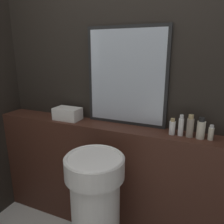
{
  "coord_description": "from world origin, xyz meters",
  "views": [
    {
      "loc": [
        0.63,
        -0.23,
        1.56
      ],
      "look_at": [
        0.02,
        1.18,
        1.13
      ],
      "focal_mm": 35.0,
      "sensor_mm": 36.0,
      "label": 1
    }
  ],
  "objects_px": {
    "conditioner_bottle": "(181,126)",
    "shampoo_bottle": "(172,127)",
    "pedestal_sink": "(96,211)",
    "body_wash_bottle": "(201,129)",
    "mirror": "(126,77)",
    "hand_soap_bottle": "(211,133)",
    "lotion_bottle": "(190,127)",
    "towel_stack": "(68,114)"
  },
  "relations": [
    {
      "from": "shampoo_bottle",
      "to": "body_wash_bottle",
      "type": "relative_size",
      "value": 0.8
    },
    {
      "from": "pedestal_sink",
      "to": "hand_soap_bottle",
      "type": "height_order",
      "value": "hand_soap_bottle"
    },
    {
      "from": "body_wash_bottle",
      "to": "hand_soap_bottle",
      "type": "bearing_deg",
      "value": 0.0
    },
    {
      "from": "hand_soap_bottle",
      "to": "body_wash_bottle",
      "type": "bearing_deg",
      "value": 180.0
    },
    {
      "from": "lotion_bottle",
      "to": "body_wash_bottle",
      "type": "relative_size",
      "value": 1.08
    },
    {
      "from": "towel_stack",
      "to": "body_wash_bottle",
      "type": "relative_size",
      "value": 1.54
    },
    {
      "from": "pedestal_sink",
      "to": "conditioner_bottle",
      "type": "bearing_deg",
      "value": 39.91
    },
    {
      "from": "lotion_bottle",
      "to": "body_wash_bottle",
      "type": "bearing_deg",
      "value": 0.0
    },
    {
      "from": "lotion_bottle",
      "to": "body_wash_bottle",
      "type": "xyz_separation_m",
      "value": [
        0.07,
        0.0,
        -0.01
      ]
    },
    {
      "from": "pedestal_sink",
      "to": "shampoo_bottle",
      "type": "height_order",
      "value": "shampoo_bottle"
    },
    {
      "from": "shampoo_bottle",
      "to": "lotion_bottle",
      "type": "height_order",
      "value": "lotion_bottle"
    },
    {
      "from": "body_wash_bottle",
      "to": "hand_soap_bottle",
      "type": "xyz_separation_m",
      "value": [
        0.07,
        0.0,
        -0.02
      ]
    },
    {
      "from": "pedestal_sink",
      "to": "conditioner_bottle",
      "type": "distance_m",
      "value": 0.85
    },
    {
      "from": "conditioner_bottle",
      "to": "body_wash_bottle",
      "type": "height_order",
      "value": "conditioner_bottle"
    },
    {
      "from": "mirror",
      "to": "body_wash_bottle",
      "type": "height_order",
      "value": "mirror"
    },
    {
      "from": "shampoo_bottle",
      "to": "conditioner_bottle",
      "type": "distance_m",
      "value": 0.06
    },
    {
      "from": "shampoo_bottle",
      "to": "lotion_bottle",
      "type": "xyz_separation_m",
      "value": [
        0.12,
        -0.0,
        0.02
      ]
    },
    {
      "from": "mirror",
      "to": "shampoo_bottle",
      "type": "distance_m",
      "value": 0.52
    },
    {
      "from": "towel_stack",
      "to": "body_wash_bottle",
      "type": "xyz_separation_m",
      "value": [
        1.09,
        0.0,
        0.02
      ]
    },
    {
      "from": "mirror",
      "to": "body_wash_bottle",
      "type": "distance_m",
      "value": 0.67
    },
    {
      "from": "towel_stack",
      "to": "shampoo_bottle",
      "type": "xyz_separation_m",
      "value": [
        0.9,
        0.0,
        0.0
      ]
    },
    {
      "from": "pedestal_sink",
      "to": "conditioner_bottle",
      "type": "xyz_separation_m",
      "value": [
        0.48,
        0.4,
        0.57
      ]
    },
    {
      "from": "towel_stack",
      "to": "hand_soap_bottle",
      "type": "relative_size",
      "value": 2.17
    },
    {
      "from": "conditioner_bottle",
      "to": "hand_soap_bottle",
      "type": "xyz_separation_m",
      "value": [
        0.2,
        0.0,
        -0.02
      ]
    },
    {
      "from": "lotion_bottle",
      "to": "conditioner_bottle",
      "type": "bearing_deg",
      "value": 180.0
    },
    {
      "from": "mirror",
      "to": "shampoo_bottle",
      "type": "xyz_separation_m",
      "value": [
        0.39,
        -0.09,
        -0.33
      ]
    },
    {
      "from": "pedestal_sink",
      "to": "lotion_bottle",
      "type": "bearing_deg",
      "value": 36.58
    },
    {
      "from": "mirror",
      "to": "hand_soap_bottle",
      "type": "height_order",
      "value": "mirror"
    },
    {
      "from": "pedestal_sink",
      "to": "towel_stack",
      "type": "relative_size",
      "value": 3.95
    },
    {
      "from": "mirror",
      "to": "lotion_bottle",
      "type": "bearing_deg",
      "value": -10.51
    },
    {
      "from": "shampoo_bottle",
      "to": "hand_soap_bottle",
      "type": "bearing_deg",
      "value": -0.0
    },
    {
      "from": "conditioner_bottle",
      "to": "shampoo_bottle",
      "type": "bearing_deg",
      "value": 180.0
    },
    {
      "from": "mirror",
      "to": "body_wash_bottle",
      "type": "relative_size",
      "value": 5.14
    },
    {
      "from": "conditioner_bottle",
      "to": "body_wash_bottle",
      "type": "relative_size",
      "value": 1.03
    },
    {
      "from": "towel_stack",
      "to": "hand_soap_bottle",
      "type": "height_order",
      "value": "hand_soap_bottle"
    },
    {
      "from": "conditioner_bottle",
      "to": "hand_soap_bottle",
      "type": "bearing_deg",
      "value": 0.0
    },
    {
      "from": "pedestal_sink",
      "to": "hand_soap_bottle",
      "type": "xyz_separation_m",
      "value": [
        0.68,
        0.4,
        0.54
      ]
    },
    {
      "from": "pedestal_sink",
      "to": "towel_stack",
      "type": "height_order",
      "value": "towel_stack"
    },
    {
      "from": "pedestal_sink",
      "to": "lotion_bottle",
      "type": "distance_m",
      "value": 0.88
    },
    {
      "from": "towel_stack",
      "to": "shampoo_bottle",
      "type": "distance_m",
      "value": 0.9
    },
    {
      "from": "pedestal_sink",
      "to": "conditioner_bottle",
      "type": "height_order",
      "value": "conditioner_bottle"
    },
    {
      "from": "towel_stack",
      "to": "hand_soap_bottle",
      "type": "bearing_deg",
      "value": 0.0
    }
  ]
}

